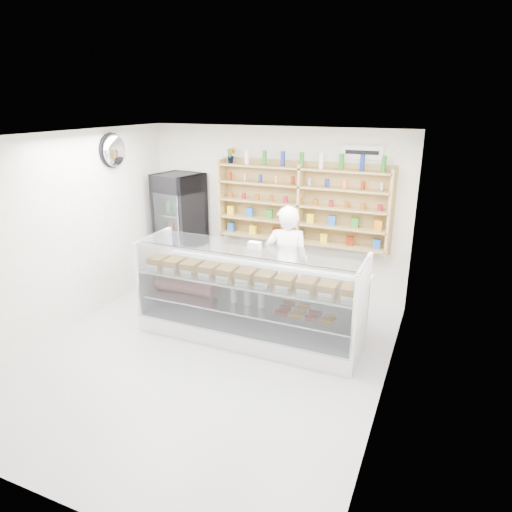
% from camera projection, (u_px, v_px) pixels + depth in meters
% --- Properties ---
extents(room, '(5.00, 5.00, 5.00)m').
position_uv_depth(room, '(201.00, 256.00, 5.53)').
color(room, '#AAA9AE').
rests_on(room, ground).
extents(display_counter, '(3.10, 0.93, 1.35)m').
position_uv_depth(display_counter, '(250.00, 313.00, 6.36)').
color(display_counter, white).
rests_on(display_counter, floor).
extents(shop_worker, '(0.75, 0.60, 1.78)m').
position_uv_depth(shop_worker, '(286.00, 264.00, 6.73)').
color(shop_worker, white).
rests_on(shop_worker, floor).
extents(drinks_cooler, '(0.83, 0.81, 1.99)m').
position_uv_depth(drinks_cooler, '(181.00, 230.00, 8.14)').
color(drinks_cooler, black).
rests_on(drinks_cooler, floor).
extents(wall_shelving, '(2.84, 0.28, 1.33)m').
position_uv_depth(wall_shelving, '(300.00, 205.00, 7.32)').
color(wall_shelving, tan).
rests_on(wall_shelving, back_wall).
extents(potted_plant, '(0.17, 0.15, 0.26)m').
position_uv_depth(potted_plant, '(231.00, 155.00, 7.54)').
color(potted_plant, '#1E6626').
rests_on(potted_plant, wall_shelving).
extents(security_mirror, '(0.15, 0.50, 0.50)m').
position_uv_depth(security_mirror, '(115.00, 151.00, 7.05)').
color(security_mirror, silver).
rests_on(security_mirror, left_wall).
extents(wall_sign, '(0.62, 0.03, 0.20)m').
position_uv_depth(wall_sign, '(362.00, 152.00, 6.82)').
color(wall_sign, white).
rests_on(wall_sign, back_wall).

